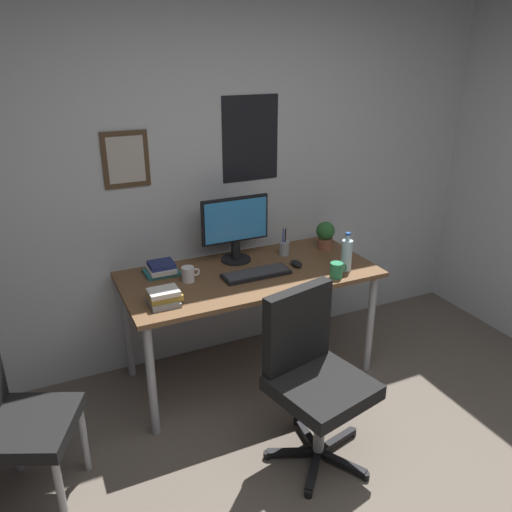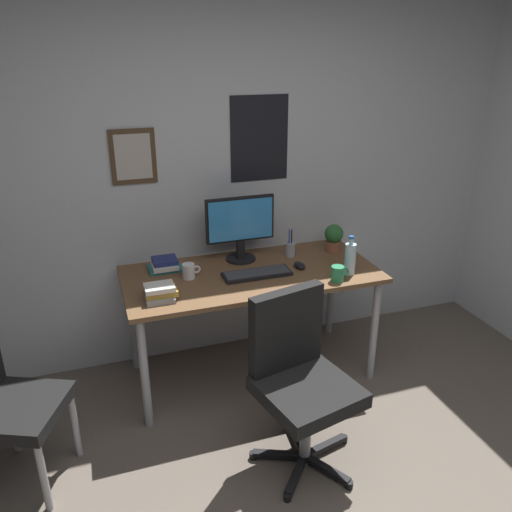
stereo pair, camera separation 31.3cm
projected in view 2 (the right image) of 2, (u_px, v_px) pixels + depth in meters
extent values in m
cube|color=silver|center=(216.00, 173.00, 3.44)|extent=(4.40, 0.08, 2.60)
cube|color=#4C3823|center=(133.00, 157.00, 3.18)|extent=(0.28, 0.02, 0.34)
cube|color=beige|center=(133.00, 157.00, 3.17)|extent=(0.22, 0.00, 0.28)
cube|color=black|center=(259.00, 139.00, 3.41)|extent=(0.40, 0.01, 0.56)
cube|color=brown|center=(251.00, 274.00, 3.28)|extent=(1.61, 0.75, 0.03)
cylinder|color=#9EA0A5|center=(145.00, 374.00, 2.93)|extent=(0.05, 0.05, 0.73)
cylinder|color=#9EA0A5|center=(374.00, 331.00, 3.37)|extent=(0.05, 0.05, 0.73)
cylinder|color=#9EA0A5|center=(132.00, 321.00, 3.48)|extent=(0.05, 0.05, 0.73)
cylinder|color=#9EA0A5|center=(331.00, 290.00, 3.93)|extent=(0.05, 0.05, 0.73)
cube|color=black|center=(307.00, 392.00, 2.63)|extent=(0.55, 0.55, 0.08)
cube|color=black|center=(286.00, 329.00, 2.68)|extent=(0.43, 0.16, 0.45)
cylinder|color=#9EA0A5|center=(306.00, 430.00, 2.72)|extent=(0.07, 0.07, 0.42)
cube|color=black|center=(325.00, 446.00, 2.86)|extent=(0.28, 0.10, 0.03)
cylinder|color=black|center=(344.00, 439.00, 2.93)|extent=(0.05, 0.05, 0.04)
cube|color=black|center=(297.00, 438.00, 2.91)|extent=(0.06, 0.28, 0.03)
cylinder|color=black|center=(289.00, 424.00, 3.05)|extent=(0.05, 0.05, 0.04)
cube|color=black|center=(279.00, 455.00, 2.80)|extent=(0.27, 0.15, 0.03)
cylinder|color=black|center=(253.00, 455.00, 2.81)|extent=(0.05, 0.05, 0.04)
cube|color=black|center=(296.00, 475.00, 2.67)|extent=(0.21, 0.24, 0.03)
cylinder|color=black|center=(287.00, 497.00, 2.55)|extent=(0.05, 0.05, 0.04)
cube|color=black|center=(326.00, 469.00, 2.70)|extent=(0.18, 0.26, 0.03)
cylinder|color=black|center=(349.00, 485.00, 2.63)|extent=(0.05, 0.05, 0.04)
cube|color=black|center=(18.00, 410.00, 2.53)|extent=(0.55, 0.55, 0.07)
cylinder|color=#9EA0A5|center=(44.00, 477.00, 2.44)|extent=(0.05, 0.05, 0.41)
cylinder|color=#9EA0A5|center=(75.00, 425.00, 2.77)|extent=(0.05, 0.05, 0.41)
cylinder|color=#9EA0A5|center=(11.00, 421.00, 2.80)|extent=(0.05, 0.05, 0.41)
cylinder|color=black|center=(241.00, 258.00, 3.46)|extent=(0.20, 0.20, 0.01)
cube|color=black|center=(241.00, 249.00, 3.44)|extent=(0.05, 0.04, 0.12)
cube|color=black|center=(240.00, 219.00, 3.36)|extent=(0.46, 0.02, 0.30)
cube|color=#338CD8|center=(241.00, 220.00, 3.34)|extent=(0.43, 0.00, 0.27)
cube|color=black|center=(257.00, 274.00, 3.22)|extent=(0.43, 0.15, 0.02)
cube|color=#38383A|center=(257.00, 272.00, 3.22)|extent=(0.41, 0.13, 0.00)
ellipsoid|color=black|center=(300.00, 265.00, 3.33)|extent=(0.06, 0.11, 0.04)
cylinder|color=silver|center=(350.00, 259.00, 3.22)|extent=(0.07, 0.07, 0.20)
cylinder|color=silver|center=(351.00, 241.00, 3.17)|extent=(0.03, 0.03, 0.04)
cylinder|color=#2659B2|center=(352.00, 237.00, 3.16)|extent=(0.03, 0.03, 0.02)
cylinder|color=#2D8C59|center=(338.00, 274.00, 3.14)|extent=(0.08, 0.08, 0.10)
torus|color=#2D8C59|center=(345.00, 272.00, 3.15)|extent=(0.05, 0.01, 0.05)
cylinder|color=white|center=(189.00, 271.00, 3.17)|extent=(0.08, 0.08, 0.09)
torus|color=white|center=(197.00, 269.00, 3.19)|extent=(0.05, 0.01, 0.05)
cylinder|color=brown|center=(333.00, 246.00, 3.59)|extent=(0.11, 0.11, 0.07)
sphere|color=#2D6B33|center=(334.00, 234.00, 3.56)|extent=(0.13, 0.13, 0.13)
ellipsoid|color=#287A38|center=(328.00, 232.00, 3.57)|extent=(0.07, 0.08, 0.02)
ellipsoid|color=#287A38|center=(336.00, 230.00, 3.58)|extent=(0.07, 0.08, 0.02)
ellipsoid|color=#287A38|center=(333.00, 235.00, 3.52)|extent=(0.08, 0.07, 0.02)
cylinder|color=#9EA0A5|center=(290.00, 249.00, 3.51)|extent=(0.07, 0.07, 0.09)
cylinder|color=#263FBF|center=(289.00, 239.00, 3.47)|extent=(0.01, 0.01, 0.13)
cylinder|color=red|center=(291.00, 239.00, 3.48)|extent=(0.01, 0.01, 0.13)
cylinder|color=black|center=(291.00, 239.00, 3.47)|extent=(0.01, 0.01, 0.13)
cylinder|color=#9EA0A5|center=(292.00, 238.00, 3.48)|extent=(0.01, 0.03, 0.14)
cylinder|color=#9EA0A5|center=(290.00, 238.00, 3.47)|extent=(0.01, 0.02, 0.14)
cube|color=gray|center=(159.00, 297.00, 2.92)|extent=(0.16, 0.17, 0.02)
cube|color=gold|center=(161.00, 292.00, 2.93)|extent=(0.18, 0.13, 0.03)
cube|color=silver|center=(159.00, 287.00, 2.90)|extent=(0.17, 0.13, 0.03)
cube|color=#26727A|center=(165.00, 268.00, 3.31)|extent=(0.21, 0.16, 0.02)
cube|color=silver|center=(165.00, 266.00, 3.29)|extent=(0.16, 0.16, 0.03)
cube|color=navy|center=(165.00, 261.00, 3.29)|extent=(0.15, 0.14, 0.03)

